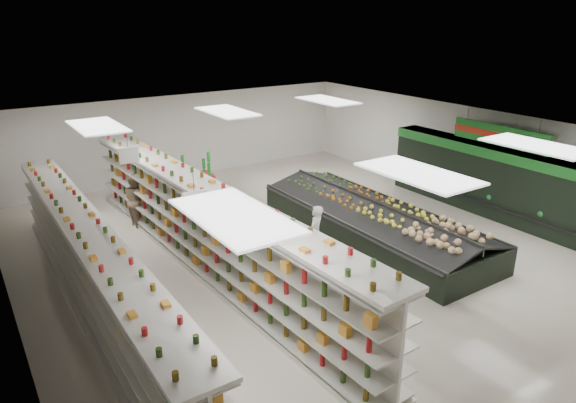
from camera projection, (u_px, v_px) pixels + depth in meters
floor at (299, 248)px, 14.14m from camera, size 16.00×16.00×0.00m
ceiling at (300, 134)px, 13.04m from camera, size 14.00×16.00×0.02m
wall_back at (181, 136)px, 19.84m from camera, size 14.00×0.02×3.20m
wall_left at (3, 259)px, 9.95m from camera, size 0.02×16.00×3.20m
wall_right at (470, 155)px, 17.23m from camera, size 0.02×16.00×3.20m
produce_wall_case at (499, 179)px, 15.94m from camera, size 0.93×8.00×2.20m
aisle_sign_near at (195, 201)px, 9.65m from camera, size 0.52×0.06×0.75m
aisle_sign_far at (129, 155)px, 12.78m from camera, size 0.52×0.06×0.75m
hortifruti_banner at (500, 135)px, 15.31m from camera, size 0.12×3.20×0.95m
gondola_left at (93, 274)px, 10.78m from camera, size 0.88×11.60×2.01m
gondola_center at (205, 231)px, 12.67m from camera, size 1.54×12.85×2.22m
produce_island at (373, 220)px, 14.70m from camera, size 2.71×7.45×1.11m
soda_endcap at (194, 179)px, 17.54m from camera, size 1.33×0.99×1.58m
shopper_main at (315, 234)px, 13.13m from camera, size 0.67×0.61×1.53m
shopper_background at (136, 200)px, 15.41m from camera, size 0.56×0.83×1.62m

